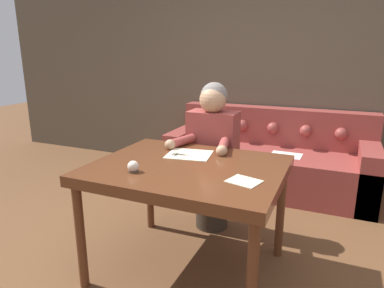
% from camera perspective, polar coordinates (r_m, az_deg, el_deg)
% --- Properties ---
extents(ground_plane, '(16.00, 16.00, 0.00)m').
position_cam_1_polar(ground_plane, '(2.50, 0.63, -21.39)').
color(ground_plane, brown).
extents(wall_back, '(8.00, 0.06, 2.60)m').
position_cam_1_polar(wall_back, '(4.22, 13.10, 12.16)').
color(wall_back, brown).
rests_on(wall_back, ground_plane).
extents(dining_table, '(1.22, 0.98, 0.78)m').
position_cam_1_polar(dining_table, '(2.25, -0.73, -5.34)').
color(dining_table, '#562D19').
rests_on(dining_table, ground_plane).
extents(couch, '(2.19, 0.87, 0.86)m').
position_cam_1_polar(couch, '(3.95, 12.66, -2.69)').
color(couch, brown).
rests_on(couch, ground_plane).
extents(person, '(0.49, 0.56, 1.26)m').
position_cam_1_polar(person, '(2.87, 3.41, -1.92)').
color(person, '#33281E').
rests_on(person, ground_plane).
extents(pattern_paper_main, '(0.35, 0.31, 0.00)m').
position_cam_1_polar(pattern_paper_main, '(2.44, -0.48, -1.74)').
color(pattern_paper_main, beige).
rests_on(pattern_paper_main, dining_table).
extents(pattern_paper_offcut, '(0.21, 0.19, 0.00)m').
position_cam_1_polar(pattern_paper_offcut, '(1.97, 8.67, -6.15)').
color(pattern_paper_offcut, beige).
rests_on(pattern_paper_offcut, dining_table).
extents(scissors, '(0.23, 0.09, 0.01)m').
position_cam_1_polar(scissors, '(2.43, -1.70, -1.85)').
color(scissors, silver).
rests_on(scissors, dining_table).
extents(pin_cushion, '(0.07, 0.07, 0.07)m').
position_cam_1_polar(pin_cushion, '(2.12, -9.77, -3.78)').
color(pin_cushion, '#4C3828').
rests_on(pin_cushion, dining_table).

